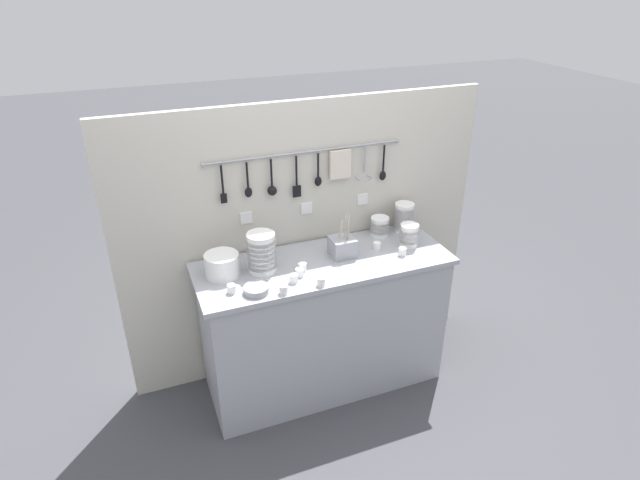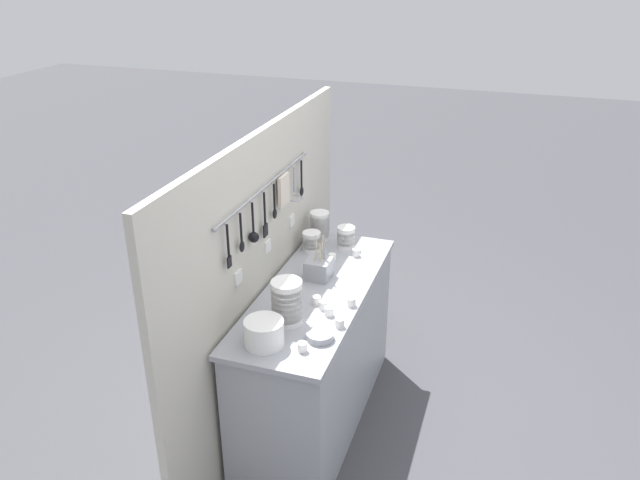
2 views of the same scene
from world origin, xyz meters
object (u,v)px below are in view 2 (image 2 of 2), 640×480
at_px(cup_front_right, 316,300).
at_px(cup_centre, 302,347).
at_px(cup_by_caddy, 351,302).
at_px(cup_back_left, 323,305).
at_px(steel_mixing_bowl, 320,336).
at_px(cup_edge_near, 340,323).
at_px(cup_mid_row, 329,311).
at_px(cup_edge_far, 356,253).
at_px(bowl_stack_short_front, 320,226).
at_px(bowl_stack_wide_centre, 312,241).
at_px(bowl_stack_nested_right, 287,302).
at_px(cutlery_caddy, 319,269).
at_px(cup_back_right, 332,257).
at_px(bowl_stack_back_corner, 346,237).
at_px(plate_stack, 264,333).

height_order(cup_front_right, cup_centre, same).
height_order(cup_by_caddy, cup_back_left, same).
relative_size(steel_mixing_bowl, cup_edge_near, 2.88).
height_order(cup_mid_row, cup_back_left, same).
bearing_deg(cup_edge_far, cup_mid_row, -175.98).
bearing_deg(cup_front_right, bowl_stack_short_front, 17.36).
bearing_deg(bowl_stack_wide_centre, cup_centre, -163.12).
height_order(bowl_stack_nested_right, cup_edge_near, bowl_stack_nested_right).
bearing_deg(cup_edge_far, steel_mixing_bowl, -175.41).
height_order(bowl_stack_wide_centre, cup_back_left, bowl_stack_wide_centre).
bearing_deg(steel_mixing_bowl, cup_back_left, 14.69).
bearing_deg(cup_mid_row, cutlery_caddy, 26.13).
bearing_deg(bowl_stack_nested_right, bowl_stack_short_front, 9.17).
relative_size(bowl_stack_nested_right, cup_back_left, 4.98).
bearing_deg(cutlery_caddy, cup_back_right, -2.80).
height_order(bowl_stack_short_front, cup_mid_row, bowl_stack_short_front).
relative_size(steel_mixing_bowl, cup_edge_far, 2.88).
relative_size(cutlery_caddy, cup_centre, 5.56).
relative_size(cup_centre, cup_back_left, 1.00).
relative_size(cup_centre, cup_edge_far, 1.00).
relative_size(cup_edge_far, cup_back_left, 1.00).
xyz_separation_m(cup_back_right, cup_edge_near, (-0.67, -0.25, 0.00)).
relative_size(bowl_stack_back_corner, cup_mid_row, 3.05).
xyz_separation_m(plate_stack, cup_back_right, (0.93, -0.04, -0.04)).
height_order(bowl_stack_nested_right, steel_mixing_bowl, bowl_stack_nested_right).
distance_m(bowl_stack_nested_right, cup_front_right, 0.24).
xyz_separation_m(cup_by_caddy, cup_back_right, (0.46, 0.25, 0.00)).
bearing_deg(cup_edge_far, bowl_stack_wide_centre, 91.13).
height_order(bowl_stack_nested_right, cup_back_left, bowl_stack_nested_right).
relative_size(bowl_stack_wide_centre, cup_edge_near, 2.60).
xyz_separation_m(steel_mixing_bowl, cup_back_right, (0.80, 0.19, 0.01)).
relative_size(cup_centre, cup_edge_near, 1.00).
xyz_separation_m(bowl_stack_nested_right, cup_back_right, (0.71, -0.01, -0.09)).
xyz_separation_m(cup_mid_row, cup_back_right, (0.59, 0.17, 0.00)).
bearing_deg(bowl_stack_back_corner, cup_edge_far, -135.54).
relative_size(bowl_stack_back_corner, cup_back_right, 3.05).
relative_size(cup_back_right, cup_front_right, 1.00).
bearing_deg(bowl_stack_nested_right, cup_back_right, -1.04).
xyz_separation_m(bowl_stack_nested_right, cup_centre, (-0.21, -0.16, -0.09)).
xyz_separation_m(bowl_stack_short_front, cup_mid_row, (-0.86, -0.34, -0.07)).
relative_size(bowl_stack_wide_centre, cup_mid_row, 2.60).
bearing_deg(cutlery_caddy, cup_by_caddy, -132.21).
distance_m(bowl_stack_back_corner, bowl_stack_wide_centre, 0.22).
distance_m(cutlery_caddy, cup_edge_far, 0.36).
height_order(plate_stack, cup_back_left, plate_stack).
distance_m(cutlery_caddy, cup_back_left, 0.34).
distance_m(bowl_stack_nested_right, steel_mixing_bowl, 0.25).
relative_size(bowl_stack_wide_centre, cup_by_caddy, 2.60).
relative_size(bowl_stack_nested_right, cup_centre, 4.98).
bearing_deg(cutlery_caddy, bowl_stack_nested_right, 179.76).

